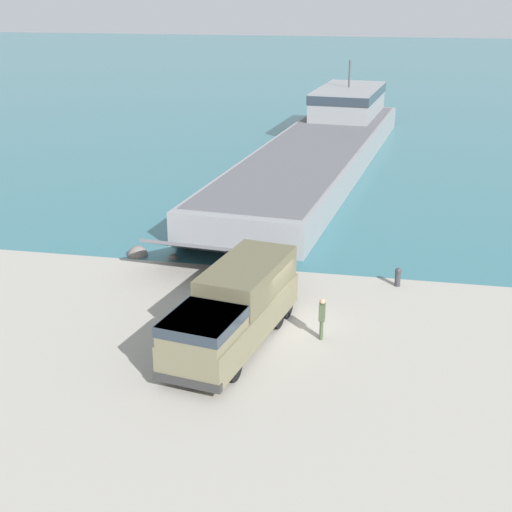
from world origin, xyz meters
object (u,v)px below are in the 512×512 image
at_px(landing_craft, 325,140).
at_px(mooring_bollard, 398,276).
at_px(soldier_on_ramp, 322,316).
at_px(military_truck, 234,308).

distance_m(landing_craft, mooring_bollard, 26.13).
relative_size(landing_craft, soldier_on_ramp, 25.51).
bearing_deg(landing_craft, mooring_bollard, -70.52).
bearing_deg(soldier_on_ramp, military_truck, -164.33).
relative_size(landing_craft, military_truck, 5.16).
xyz_separation_m(landing_craft, mooring_bollard, (6.22, -25.36, -1.10)).
bearing_deg(landing_craft, soldier_on_ramp, -78.26).
relative_size(military_truck, mooring_bollard, 9.48).
xyz_separation_m(landing_craft, soldier_on_ramp, (3.33, -31.39, -0.59)).
height_order(landing_craft, soldier_on_ramp, landing_craft).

